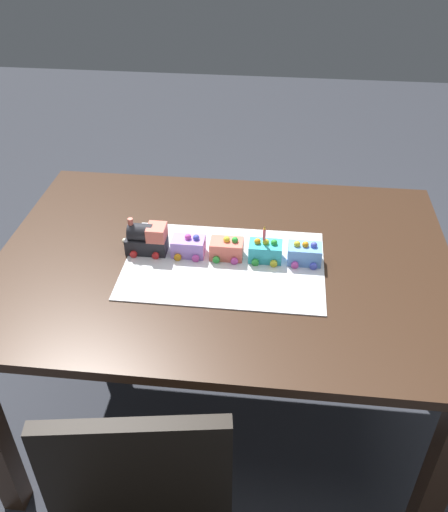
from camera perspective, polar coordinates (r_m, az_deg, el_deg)
ground_plane at (r=2.21m, az=-0.01°, el=-15.75°), size 8.00×8.00×0.00m
dining_table at (r=1.76m, az=-0.02°, el=-2.92°), size 1.40×1.00×0.74m
cake_board at (r=1.66m, az=0.00°, el=-0.89°), size 0.60×0.40×0.00m
cake_locomotive at (r=1.70m, az=-8.04°, el=1.79°), size 0.14×0.08×0.12m
cake_car_caboose_lavender at (r=1.69m, az=-3.70°, el=1.01°), size 0.10×0.08×0.07m
cake_car_gondola_coral at (r=1.67m, az=0.29°, el=0.75°), size 0.10×0.08×0.07m
cake_car_flatbed_turquoise at (r=1.66m, az=4.31°, el=0.51°), size 0.10×0.08×0.07m
cake_car_hopper_sky_blue at (r=1.67m, az=8.36°, el=0.24°), size 0.10×0.08×0.07m
birthday_candle at (r=1.63m, az=4.20°, el=2.39°), size 0.01×0.01×0.05m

